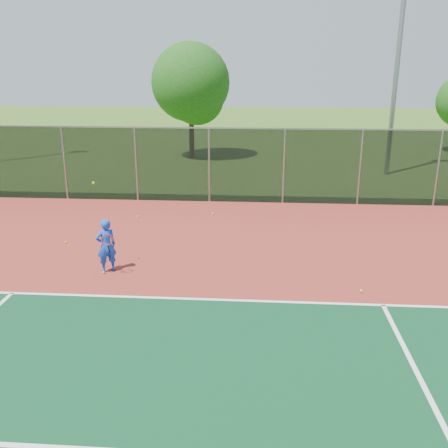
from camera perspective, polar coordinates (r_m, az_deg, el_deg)
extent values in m
plane|color=#345C1A|center=(9.54, 9.62, -17.09)|extent=(120.00, 120.00, 0.00)
cube|color=maroon|center=(11.23, 8.71, -11.22)|extent=(30.00, 20.00, 0.02)
cube|color=white|center=(12.42, 17.72, -8.82)|extent=(22.00, 0.10, 0.00)
cube|color=black|center=(20.20, 6.84, 6.55)|extent=(30.00, 0.04, 3.00)
cube|color=gray|center=(19.96, 7.00, 10.77)|extent=(30.00, 0.06, 0.06)
imported|color=blue|center=(13.81, -13.32, -2.41)|extent=(0.65, 0.60, 1.48)
cylinder|color=black|center=(13.54, -13.01, -2.80)|extent=(0.03, 0.15, 0.27)
torus|color=#A51414|center=(13.35, -13.22, -1.75)|extent=(0.30, 0.13, 0.29)
sphere|color=yellow|center=(13.50, -14.72, 4.59)|extent=(0.07, 0.07, 0.07)
sphere|color=yellow|center=(16.55, -17.60, -1.98)|extent=(0.07, 0.07, 0.07)
sphere|color=yellow|center=(12.94, 15.40, -7.36)|extent=(0.07, 0.07, 0.07)
sphere|color=yellow|center=(18.76, -1.27, 1.18)|extent=(0.07, 0.07, 0.07)
sphere|color=yellow|center=(18.71, -9.81, 0.87)|extent=(0.07, 0.07, 0.07)
sphere|color=yellow|center=(17.72, -13.12, -0.30)|extent=(0.07, 0.07, 0.07)
sphere|color=yellow|center=(13.92, -13.60, -5.39)|extent=(0.07, 0.07, 0.07)
cylinder|color=gray|center=(26.71, 19.22, 17.19)|extent=(0.24, 0.24, 11.13)
cylinder|color=#382014|center=(30.41, -3.72, 9.95)|extent=(0.30, 0.30, 2.56)
sphere|color=#184813|center=(30.14, -3.84, 15.86)|extent=(4.56, 4.56, 4.56)
sphere|color=#184813|center=(29.84, -3.10, 14.21)|extent=(3.13, 3.13, 3.13)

